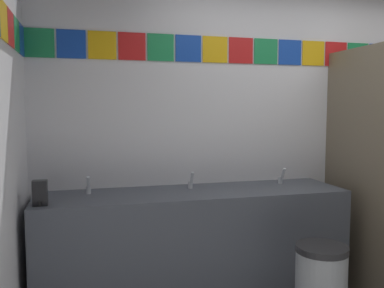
% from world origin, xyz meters
% --- Properties ---
extents(wall_back, '(4.41, 0.09, 2.53)m').
position_xyz_m(wall_back, '(-0.00, 1.52, 1.27)').
color(wall_back, silver).
rests_on(wall_back, ground_plane).
extents(vanity_counter, '(2.26, 0.57, 0.89)m').
position_xyz_m(vanity_counter, '(-1.02, 1.20, 0.46)').
color(vanity_counter, '#4C515B').
rests_on(vanity_counter, ground_plane).
extents(faucet_left, '(0.04, 0.10, 0.14)m').
position_xyz_m(faucet_left, '(-1.78, 1.29, 0.94)').
color(faucet_left, silver).
rests_on(faucet_left, vanity_counter).
extents(faucet_center, '(0.04, 0.10, 0.14)m').
position_xyz_m(faucet_center, '(-1.02, 1.29, 0.94)').
color(faucet_center, silver).
rests_on(faucet_center, vanity_counter).
extents(faucet_right, '(0.04, 0.10, 0.14)m').
position_xyz_m(faucet_right, '(-0.27, 1.29, 0.94)').
color(faucet_right, silver).
rests_on(faucet_right, vanity_counter).
extents(soap_dispenser, '(0.09, 0.09, 0.16)m').
position_xyz_m(soap_dispenser, '(-2.07, 1.03, 0.97)').
color(soap_dispenser, black).
rests_on(soap_dispenser, vanity_counter).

